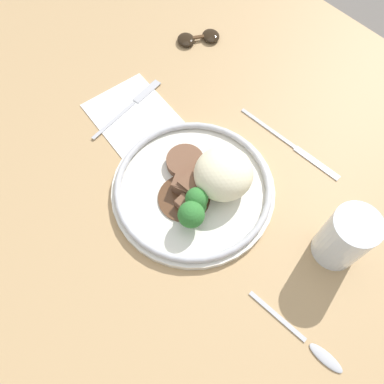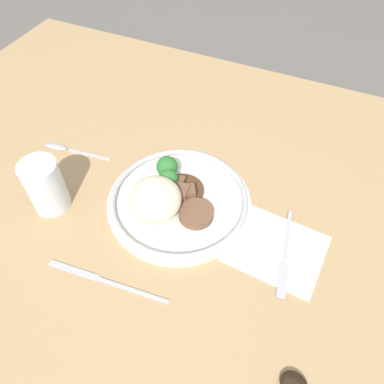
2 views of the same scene
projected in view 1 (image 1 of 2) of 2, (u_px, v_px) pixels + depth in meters
The scene contains 9 objects.
ground_plane at pixel (199, 192), 0.71m from camera, with size 8.00×8.00×0.00m, color #5B5651.
dining_table at pixel (199, 187), 0.69m from camera, with size 1.50×1.11×0.04m.
napkin at pixel (133, 115), 0.74m from camera, with size 0.18×0.15×0.00m.
plate at pixel (200, 185), 0.64m from camera, with size 0.29×0.29×0.09m.
juice_glass at pixel (344, 239), 0.57m from camera, with size 0.07×0.07×0.11m.
fork at pixel (133, 103), 0.75m from camera, with size 0.04×0.19×0.00m.
knife at pixel (292, 146), 0.70m from camera, with size 0.22×0.03×0.00m.
spoon at pixel (313, 347), 0.54m from camera, with size 0.17×0.03×0.01m.
sunglasses at pixel (198, 38), 0.83m from camera, with size 0.08×0.10×0.01m.
Camera 1 is at (0.24, -0.22, 0.63)m, focal length 35.00 mm.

